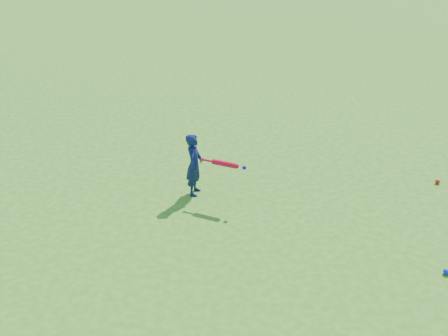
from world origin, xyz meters
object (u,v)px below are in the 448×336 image
ground_ball_red (438,182)px  bat_swing (226,164)px  child (194,165)px  ground_ball_blue (446,272)px

ground_ball_red → bat_swing: bearing=-170.2°
child → bat_swing: bearing=-107.4°
ground_ball_red → bat_swing: bat_swing is taller
child → ground_ball_blue: size_ratio=13.08×
ground_ball_blue → bat_swing: bat_swing is taller
ground_ball_red → ground_ball_blue: same height
ground_ball_blue → ground_ball_red: bearing=71.8°
ground_ball_blue → bat_swing: bearing=147.4°
child → bat_swing: size_ratio=1.49×
ground_ball_blue → bat_swing: size_ratio=0.11×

